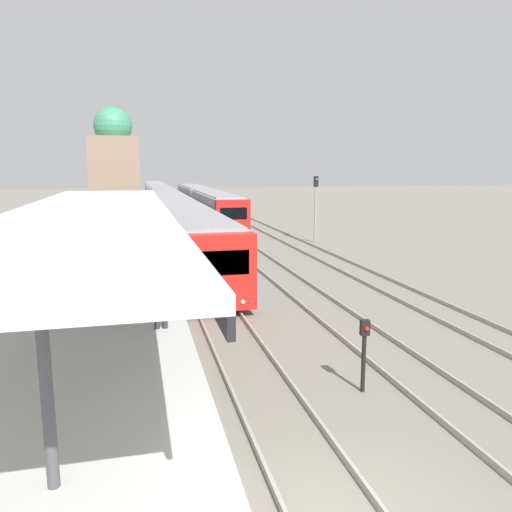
# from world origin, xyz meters

# --- Properties ---
(platform_canopy) EXTENTS (4.00, 20.77, 2.96)m
(platform_canopy) POSITION_xyz_m (-3.79, 8.53, 3.88)
(platform_canopy) COLOR beige
(platform_canopy) RESTS_ON station_platform
(person_on_platform) EXTENTS (0.40, 0.40, 1.66)m
(person_on_platform) POSITION_xyz_m (-2.16, 6.38, 2.03)
(person_on_platform) COLOR #2D2D33
(person_on_platform) RESTS_ON station_platform
(train_near) EXTENTS (2.53, 63.03, 3.02)m
(train_near) POSITION_xyz_m (0.00, 41.62, 1.68)
(train_near) COLOR red
(train_near) RESTS_ON ground_plane
(train_far) EXTENTS (2.44, 31.67, 3.00)m
(train_far) POSITION_xyz_m (3.87, 43.58, 1.67)
(train_far) COLOR red
(train_far) RESTS_ON ground_plane
(signal_post_near) EXTENTS (0.20, 0.21, 1.72)m
(signal_post_near) POSITION_xyz_m (2.25, 3.87, 1.07)
(signal_post_near) COLOR black
(signal_post_near) RESTS_ON ground_plane
(signal_mast_far) EXTENTS (0.28, 0.29, 4.50)m
(signal_mast_far) POSITION_xyz_m (9.19, 25.97, 2.87)
(signal_mast_far) COLOR gray
(signal_mast_far) RESTS_ON ground_plane
(distant_domed_building) EXTENTS (4.80, 4.80, 10.89)m
(distant_domed_building) POSITION_xyz_m (-4.55, 46.03, 5.09)
(distant_domed_building) COLOR #89705B
(distant_domed_building) RESTS_ON ground_plane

